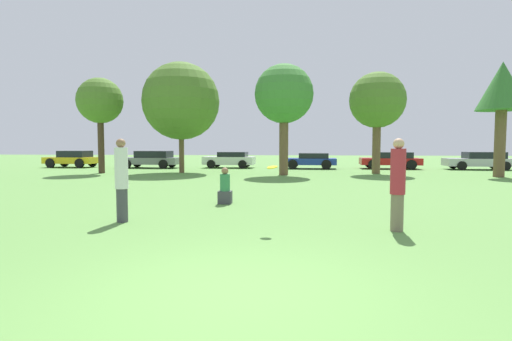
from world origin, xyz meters
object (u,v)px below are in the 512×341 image
(person_thrower, at_px, (122,179))
(parked_car_blue, at_px, (311,160))
(tree_2, at_px, (284,95))
(tree_4, at_px, (502,89))
(bystander_sitting, at_px, (225,189))
(tree_1, at_px, (181,101))
(parked_car_grey, at_px, (151,159))
(person_catcher, at_px, (398,184))
(parked_car_red, at_px, (391,160))
(parked_car_yellow, at_px, (73,158))
(parked_car_silver, at_px, (480,160))
(tree_3, at_px, (377,101))
(frisbee, at_px, (272,167))
(parked_car_white, at_px, (230,159))
(tree_0, at_px, (100,102))

(person_thrower, bearing_deg, parked_car_blue, 79.31)
(tree_2, xyz_separation_m, tree_4, (11.64, -0.37, 0.12))
(bystander_sitting, height_order, tree_1, tree_1)
(tree_4, bearing_deg, parked_car_grey, 163.83)
(person_catcher, distance_m, parked_car_red, 21.61)
(person_catcher, height_order, parked_car_red, person_catcher)
(parked_car_blue, bearing_deg, parked_car_yellow, 3.05)
(bystander_sitting, relative_size, parked_car_silver, 0.24)
(tree_3, bearing_deg, frisbee, -108.63)
(person_thrower, distance_m, parked_car_grey, 21.19)
(tree_1, relative_size, tree_3, 1.12)
(tree_3, bearing_deg, person_thrower, -119.49)
(parked_car_white, xyz_separation_m, parked_car_silver, (17.79, -0.53, 0.01))
(person_thrower, bearing_deg, tree_3, 64.14)
(person_thrower, height_order, tree_0, tree_0)
(tree_3, bearing_deg, tree_1, -178.92)
(frisbee, xyz_separation_m, tree_1, (-6.49, 15.95, 3.14))
(person_catcher, distance_m, parked_car_white, 22.22)
(bystander_sitting, bearing_deg, parked_car_white, 98.61)
(tree_2, bearing_deg, bystander_sitting, -97.57)
(tree_2, height_order, parked_car_silver, tree_2)
(tree_0, xyz_separation_m, tree_3, (16.70, 1.16, -0.00))
(parked_car_blue, bearing_deg, tree_3, 132.33)
(parked_car_red, xyz_separation_m, parked_car_silver, (5.96, -0.40, -0.01))
(person_thrower, relative_size, parked_car_white, 0.49)
(parked_car_white, distance_m, parked_car_red, 11.82)
(bystander_sitting, distance_m, tree_1, 14.03)
(parked_car_yellow, bearing_deg, parked_car_blue, -176.95)
(bystander_sitting, bearing_deg, parked_car_yellow, 130.69)
(frisbee, xyz_separation_m, parked_car_blue, (1.74, 20.73, -0.67))
(bystander_sitting, bearing_deg, person_catcher, -38.97)
(person_thrower, relative_size, tree_4, 0.31)
(bystander_sitting, relative_size, tree_1, 0.16)
(tree_1, relative_size, parked_car_grey, 1.47)
(parked_car_grey, height_order, parked_car_blue, parked_car_grey)
(bystander_sitting, height_order, tree_0, tree_0)
(bystander_sitting, relative_size, tree_3, 0.18)
(person_catcher, height_order, parked_car_blue, person_catcher)
(parked_car_yellow, height_order, parked_car_blue, parked_car_yellow)
(tree_3, relative_size, parked_car_grey, 1.31)
(bystander_sitting, distance_m, parked_car_yellow, 22.87)
(tree_0, relative_size, tree_2, 0.91)
(frisbee, bearing_deg, tree_0, 126.85)
(tree_0, bearing_deg, parked_car_grey, 79.05)
(parked_car_grey, distance_m, parked_car_white, 5.94)
(person_thrower, xyz_separation_m, tree_1, (-3.06, 15.47, 3.46))
(person_catcher, relative_size, parked_car_yellow, 0.47)
(person_catcher, height_order, parked_car_grey, person_catcher)
(person_catcher, xyz_separation_m, parked_car_blue, (-0.79, 20.63, -0.34))
(bystander_sitting, relative_size, parked_car_grey, 0.23)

